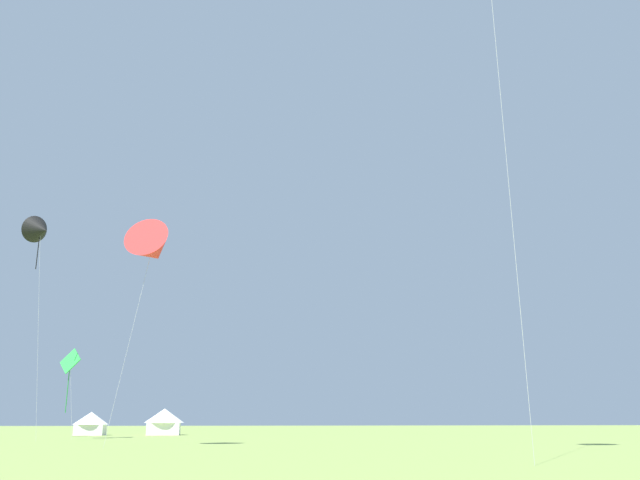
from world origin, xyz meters
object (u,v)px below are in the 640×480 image
(kite_green_diamond, at_px, (70,364))
(kite_red_delta, at_px, (152,248))
(festival_tent_right, at_px, (91,422))
(kite_black_delta, at_px, (40,230))
(festival_tent_left, at_px, (164,420))

(kite_green_diamond, bearing_deg, kite_red_delta, -66.37)
(kite_green_diamond, xyz_separation_m, festival_tent_right, (-0.36, 15.18, -4.92))
(kite_black_delta, bearing_deg, kite_green_diamond, 59.49)
(kite_green_diamond, xyz_separation_m, kite_black_delta, (-2.57, -4.35, 10.67))
(kite_red_delta, height_order, festival_tent_left, kite_red_delta)
(kite_green_diamond, distance_m, festival_tent_left, 17.47)
(kite_red_delta, bearing_deg, festival_tent_right, 104.04)
(kite_red_delta, bearing_deg, kite_black_delta, 127.14)
(kite_green_diamond, xyz_separation_m, kite_red_delta, (8.02, -18.33, 5.95))
(kite_green_diamond, distance_m, kite_black_delta, 11.80)
(kite_green_diamond, bearing_deg, festival_tent_left, 64.48)
(kite_green_diamond, relative_size, festival_tent_right, 2.07)
(festival_tent_right, relative_size, festival_tent_left, 0.87)
(kite_red_delta, xyz_separation_m, festival_tent_left, (-0.77, 33.51, -10.67))
(kite_red_delta, xyz_separation_m, kite_black_delta, (-10.59, 13.98, 4.72))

